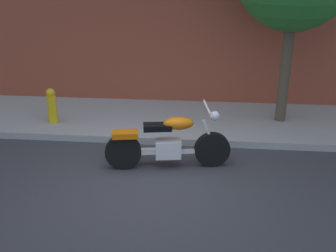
{
  "coord_description": "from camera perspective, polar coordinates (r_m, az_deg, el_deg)",
  "views": [
    {
      "loc": [
        0.84,
        -5.73,
        3.34
      ],
      "look_at": [
        0.22,
        0.66,
        0.78
      ],
      "focal_mm": 43.48,
      "sensor_mm": 36.0,
      "label": 1
    }
  ],
  "objects": [
    {
      "name": "fire_hydrant",
      "position": [
        9.07,
        -15.91,
        2.36
      ],
      "size": [
        0.2,
        0.2,
        0.91
      ],
      "color": "gold",
      "rests_on": "ground"
    },
    {
      "name": "ground_plane",
      "position": [
        6.68,
        -2.47,
        -8.24
      ],
      "size": [
        60.0,
        60.0,
        0.0
      ],
      "primitive_type": "plane",
      "color": "#38383D"
    },
    {
      "name": "motorcycle",
      "position": [
        7.04,
        -0.02,
        -2.46
      ],
      "size": [
        2.17,
        0.73,
        1.12
      ],
      "color": "black",
      "rests_on": "ground"
    },
    {
      "name": "sidewalk",
      "position": [
        9.16,
        -0.1,
        0.84
      ],
      "size": [
        22.26,
        2.44,
        0.14
      ],
      "primitive_type": "cube",
      "color": "#A0A0A0",
      "rests_on": "ground"
    }
  ]
}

